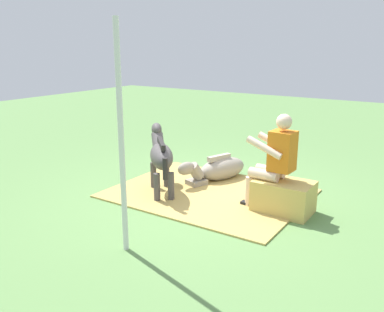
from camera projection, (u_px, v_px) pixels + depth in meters
The scene contains 7 objects.
ground_plane at pixel (204, 196), 6.02m from camera, with size 24.00×24.00×0.00m, color #608C4C.
hay_patch at pixel (208, 193), 6.11m from camera, with size 2.74×2.12×0.02m, color tan.
hay_bale at pixel (283, 197), 5.42m from camera, with size 0.75×0.51×0.42m, color tan.
person_seated at pixel (274, 158), 5.37m from camera, with size 0.67×0.44×1.30m.
pony_standing at pixel (161, 155), 6.04m from camera, with size 1.04×1.08×0.94m.
pony_lying at pixel (218, 169), 6.68m from camera, with size 0.70×1.35×0.42m.
tent_pole_left at pixel (121, 141), 4.16m from camera, with size 0.06×0.06×2.41m, color silver.
Camera 1 is at (-2.95, 4.82, 2.16)m, focal length 38.58 mm.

